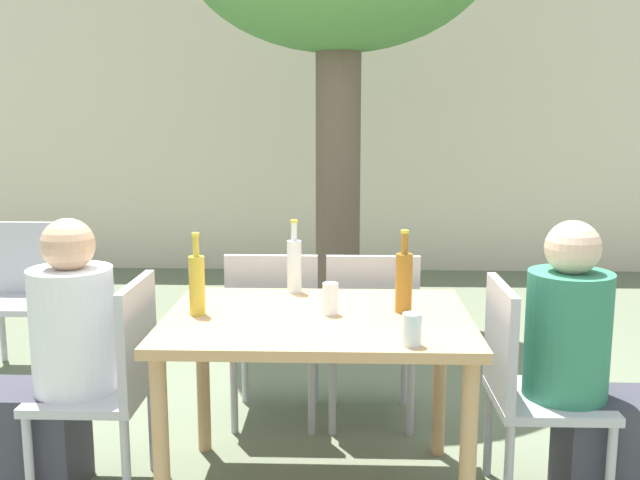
{
  "coord_description": "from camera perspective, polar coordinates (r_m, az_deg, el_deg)",
  "views": [
    {
      "loc": [
        0.1,
        -2.71,
        1.54
      ],
      "look_at": [
        0.0,
        0.3,
        1.01
      ],
      "focal_mm": 40.0,
      "sensor_mm": 36.0,
      "label": 1
    }
  ],
  "objects": [
    {
      "name": "patio_chair_0",
      "position": [
        3.05,
        -16.3,
        -10.35
      ],
      "size": [
        0.44,
        0.44,
        0.89
      ],
      "rotation": [
        0.0,
        0.0,
        -1.57
      ],
      "color": "#B2B2B7",
      "rests_on": "ground_plane"
    },
    {
      "name": "water_bottle_1",
      "position": [
        3.16,
        -2.07,
        -1.95
      ],
      "size": [
        0.06,
        0.06,
        0.33
      ],
      "color": "silver",
      "rests_on": "dining_table_front"
    },
    {
      "name": "drinking_glass_0",
      "position": [
        2.82,
        0.84,
        -4.73
      ],
      "size": [
        0.06,
        0.06,
        0.13
      ],
      "color": "white",
      "rests_on": "dining_table_front"
    },
    {
      "name": "person_seated_0",
      "position": [
        3.13,
        -20.51,
        -9.97
      ],
      "size": [
        0.57,
        0.33,
        1.15
      ],
      "rotation": [
        0.0,
        0.0,
        -1.57
      ],
      "color": "#383842",
      "rests_on": "ground_plane"
    },
    {
      "name": "dining_table_front",
      "position": [
        2.85,
        -0.21,
        -7.9
      ],
      "size": [
        1.2,
        0.88,
        0.76
      ],
      "color": "tan",
      "rests_on": "ground_plane"
    },
    {
      "name": "drinking_glass_1",
      "position": [
        2.47,
        7.38,
        -7.12
      ],
      "size": [
        0.07,
        0.07,
        0.11
      ],
      "color": "silver",
      "rests_on": "dining_table_front"
    },
    {
      "name": "patio_chair_4",
      "position": [
        4.73,
        -22.77,
        -3.55
      ],
      "size": [
        0.44,
        0.44,
        0.89
      ],
      "color": "#B2B2B7",
      "rests_on": "ground_plane"
    },
    {
      "name": "patio_chair_1",
      "position": [
        3.0,
        16.23,
        -10.74
      ],
      "size": [
        0.44,
        0.44,
        0.89
      ],
      "rotation": [
        0.0,
        0.0,
        1.57
      ],
      "color": "#B2B2B7",
      "rests_on": "ground_plane"
    },
    {
      "name": "oil_cruet_0",
      "position": [
        2.85,
        -9.82,
        -3.42
      ],
      "size": [
        0.06,
        0.06,
        0.33
      ],
      "color": "gold",
      "rests_on": "dining_table_front"
    },
    {
      "name": "patio_chair_2",
      "position": [
        3.56,
        -3.69,
        -7.05
      ],
      "size": [
        0.44,
        0.44,
        0.89
      ],
      "rotation": [
        0.0,
        0.0,
        3.14
      ],
      "color": "#B2B2B7",
      "rests_on": "ground_plane"
    },
    {
      "name": "amber_bottle_2",
      "position": [
        2.86,
        6.72,
        -3.24
      ],
      "size": [
        0.07,
        0.07,
        0.33
      ],
      "color": "#9E661E",
      "rests_on": "dining_table_front"
    },
    {
      "name": "patio_chair_3",
      "position": [
        3.54,
        4.13,
        -7.12
      ],
      "size": [
        0.44,
        0.44,
        0.89
      ],
      "rotation": [
        0.0,
        0.0,
        3.14
      ],
      "color": "#B2B2B7",
      "rests_on": "ground_plane"
    },
    {
      "name": "cafe_building_wall",
      "position": [
        7.12,
        1.15,
        8.77
      ],
      "size": [
        10.0,
        0.08,
        2.8
      ],
      "color": "beige",
      "rests_on": "ground_plane"
    },
    {
      "name": "person_seated_1",
      "position": [
        3.06,
        20.64,
        -10.44
      ],
      "size": [
        0.56,
        0.33,
        1.15
      ],
      "rotation": [
        0.0,
        0.0,
        1.57
      ],
      "color": "#383842",
      "rests_on": "ground_plane"
    }
  ]
}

